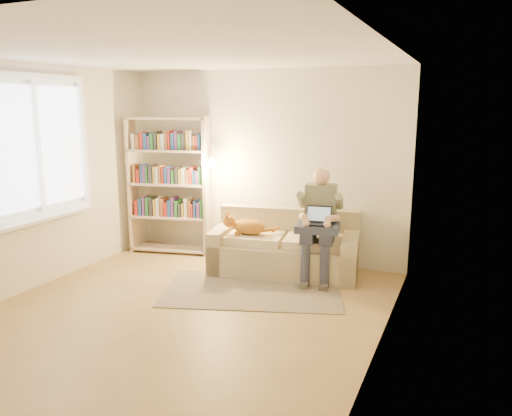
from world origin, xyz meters
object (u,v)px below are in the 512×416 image
at_px(laptop, 317,219).
at_px(person, 319,218).
at_px(cat, 249,226).
at_px(sofa, 285,250).
at_px(bookshelf, 169,179).

bearing_deg(laptop, person, 81.77).
distance_m(person, laptop, 0.13).
bearing_deg(cat, laptop, -9.66).
xyz_separation_m(cat, laptop, (0.90, -0.00, 0.17)).
xyz_separation_m(person, cat, (-0.89, -0.12, -0.16)).
bearing_deg(sofa, person, -17.91).
distance_m(sofa, bookshelf, 2.01).
relative_size(person, cat, 2.12).
distance_m(sofa, cat, 0.57).
distance_m(person, bookshelf, 2.34).
bearing_deg(bookshelf, person, -17.69).
height_order(laptop, bookshelf, bookshelf).
bearing_deg(bookshelf, laptop, -20.73).
bearing_deg(person, bookshelf, 164.68).
bearing_deg(laptop, bookshelf, 161.63).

